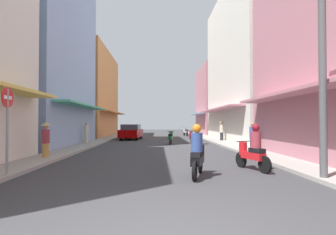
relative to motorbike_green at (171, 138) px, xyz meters
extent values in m
plane|color=#38383A|center=(-0.91, -0.98, -0.50)|extent=(85.91, 85.91, 0.00)
cube|color=#9E9991|center=(-5.92, -0.98, -0.44)|extent=(1.51, 47.05, 0.12)
cube|color=#9E9991|center=(4.10, -0.98, -0.44)|extent=(1.51, 47.05, 0.12)
cube|color=#8CA5CC|center=(-9.68, -0.72, 7.40)|extent=(6.00, 10.61, 15.81)
cube|color=#4CB28C|center=(-6.18, -0.72, 2.30)|extent=(1.10, 9.55, 0.12)
cube|color=#D88C4C|center=(-9.68, 11.87, 4.49)|extent=(6.00, 12.74, 9.98)
cube|color=#D88C4C|center=(-6.18, 11.87, 2.30)|extent=(1.10, 11.46, 0.12)
cube|color=#B7727F|center=(4.35, -10.70, 2.30)|extent=(1.10, 12.24, 0.12)
cube|color=silver|center=(7.85, 3.62, 6.26)|extent=(6.00, 13.85, 13.53)
cube|color=#B7727F|center=(4.35, 3.62, 2.30)|extent=(1.10, 12.46, 0.12)
cube|color=#B7727F|center=(7.85, 15.96, 4.03)|extent=(6.00, 9.04, 9.07)
cube|color=#8CA5CC|center=(4.35, 15.96, 2.30)|extent=(1.10, 8.13, 0.12)
cylinder|color=black|center=(0.07, 0.57, -0.22)|extent=(0.15, 0.57, 0.56)
cylinder|color=black|center=(-0.08, -0.67, -0.22)|extent=(0.15, 0.57, 0.56)
cube|color=#197233|center=(-0.01, -0.10, 0.00)|extent=(0.40, 1.03, 0.24)
cube|color=black|center=(-0.04, -0.30, 0.20)|extent=(0.35, 0.59, 0.14)
cylinder|color=#197233|center=(0.05, 0.45, 0.20)|extent=(0.28, 0.28, 0.45)
cylinder|color=black|center=(0.05, 0.45, 0.45)|extent=(0.55, 0.10, 0.03)
cylinder|color=black|center=(1.64, 0.77, -0.22)|extent=(0.14, 0.57, 0.56)
cylinder|color=black|center=(1.78, 2.02, -0.22)|extent=(0.14, 0.57, 0.56)
cube|color=maroon|center=(1.72, 1.44, 0.00)|extent=(0.39, 1.03, 0.24)
cube|color=black|center=(1.74, 1.64, 0.20)|extent=(0.34, 0.59, 0.14)
cylinder|color=maroon|center=(1.65, 0.90, 0.20)|extent=(0.28, 0.28, 0.45)
cylinder|color=black|center=(1.65, 0.90, 0.45)|extent=(0.55, 0.09, 0.03)
cylinder|color=black|center=(2.05, -10.23, -0.22)|extent=(0.25, 0.56, 0.56)
cylinder|color=black|center=(2.44, -11.42, -0.22)|extent=(0.25, 0.56, 0.56)
cube|color=red|center=(2.26, -10.87, 0.00)|extent=(0.57, 1.04, 0.24)
cube|color=black|center=(2.32, -11.06, 0.20)|extent=(0.44, 0.62, 0.14)
cylinder|color=red|center=(2.09, -10.35, 0.20)|extent=(0.28, 0.28, 0.45)
cylinder|color=black|center=(2.09, -10.35, 0.45)|extent=(0.53, 0.20, 0.03)
cylinder|color=#99333F|center=(2.31, -11.02, 0.55)|extent=(0.34, 0.34, 0.55)
sphere|color=maroon|center=(2.31, -11.02, 0.95)|extent=(0.26, 0.26, 0.26)
cylinder|color=black|center=(0.41, -11.22, -0.22)|extent=(0.24, 0.56, 0.56)
cylinder|color=black|center=(0.05, -12.42, -0.22)|extent=(0.24, 0.56, 0.56)
cube|color=black|center=(0.21, -11.87, 0.00)|extent=(0.55, 1.04, 0.24)
cube|color=black|center=(0.16, -12.06, 0.20)|extent=(0.43, 0.62, 0.14)
cylinder|color=black|center=(0.37, -11.34, 0.20)|extent=(0.28, 0.28, 0.45)
cylinder|color=black|center=(0.37, -11.34, 0.45)|extent=(0.54, 0.19, 0.03)
cylinder|color=#334C8C|center=(0.17, -12.01, 0.55)|extent=(0.34, 0.34, 0.55)
sphere|color=orange|center=(0.17, -12.01, 0.95)|extent=(0.26, 0.26, 0.26)
cylinder|color=black|center=(2.34, 13.00, -0.22)|extent=(0.18, 0.57, 0.56)
cylinder|color=black|center=(2.57, 11.77, -0.22)|extent=(0.18, 0.57, 0.56)
cube|color=#B2B2B7|center=(2.46, 12.33, 0.00)|extent=(0.46, 1.03, 0.24)
cube|color=black|center=(2.50, 12.14, 0.20)|extent=(0.38, 0.60, 0.14)
cylinder|color=#B2B2B7|center=(2.36, 12.88, 0.20)|extent=(0.28, 0.28, 0.45)
cylinder|color=black|center=(2.36, 12.88, 0.45)|extent=(0.55, 0.13, 0.03)
cube|color=#8C0000|center=(-3.51, 5.77, 0.10)|extent=(2.07, 4.22, 0.70)
cube|color=#333D47|center=(-3.52, 5.62, 0.65)|extent=(1.76, 2.22, 0.60)
cylinder|color=black|center=(-4.16, 7.07, -0.18)|extent=(0.23, 0.65, 0.64)
cylinder|color=black|center=(-2.66, 6.96, -0.18)|extent=(0.23, 0.65, 0.64)
cylinder|color=black|center=(-4.35, 4.58, -0.18)|extent=(0.23, 0.65, 0.64)
cylinder|color=black|center=(-2.85, 4.47, -0.18)|extent=(0.23, 0.65, 0.64)
cylinder|color=beige|center=(-6.29, 0.12, -0.13)|extent=(0.28, 0.28, 0.75)
cylinder|color=beige|center=(-6.29, 0.12, 0.57)|extent=(0.34, 0.34, 0.64)
sphere|color=tan|center=(-6.29, 0.12, 1.02)|extent=(0.22, 0.22, 0.22)
cylinder|color=#262628|center=(4.46, 2.45, -0.11)|extent=(0.28, 0.28, 0.78)
cylinder|color=beige|center=(4.46, 2.45, 0.61)|extent=(0.34, 0.34, 0.66)
sphere|color=tan|center=(4.46, 2.45, 1.08)|extent=(0.22, 0.22, 0.22)
cone|color=#D1B77A|center=(4.46, 2.45, 1.18)|extent=(0.44, 0.44, 0.16)
cylinder|color=#262628|center=(4.31, -5.22, -0.13)|extent=(0.28, 0.28, 0.75)
cylinder|color=#334C8C|center=(4.31, -5.22, 0.57)|extent=(0.34, 0.34, 0.64)
sphere|color=#9E7256|center=(4.31, -5.22, 1.03)|extent=(0.22, 0.22, 0.22)
cylinder|color=#BF8C3F|center=(-5.89, -7.95, -0.14)|extent=(0.28, 0.28, 0.72)
cylinder|color=#99333F|center=(-5.89, -7.95, 0.52)|extent=(0.34, 0.34, 0.61)
sphere|color=tan|center=(-5.89, -7.95, 0.96)|extent=(0.22, 0.22, 0.22)
cone|color=#D1B77A|center=(-5.89, -7.95, 1.06)|extent=(0.44, 0.44, 0.16)
cylinder|color=#4C4C4F|center=(3.59, -12.61, 2.64)|extent=(0.20, 0.20, 6.29)
cylinder|color=gray|center=(-5.32, -11.93, 0.80)|extent=(0.07, 0.07, 2.60)
cylinder|color=red|center=(-5.32, -11.93, 1.85)|extent=(0.02, 0.60, 0.60)
cube|color=white|center=(-5.32, -11.93, 1.85)|extent=(0.03, 0.40, 0.10)
camera|label=1|loc=(-0.98, -19.71, 1.12)|focal=28.18mm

